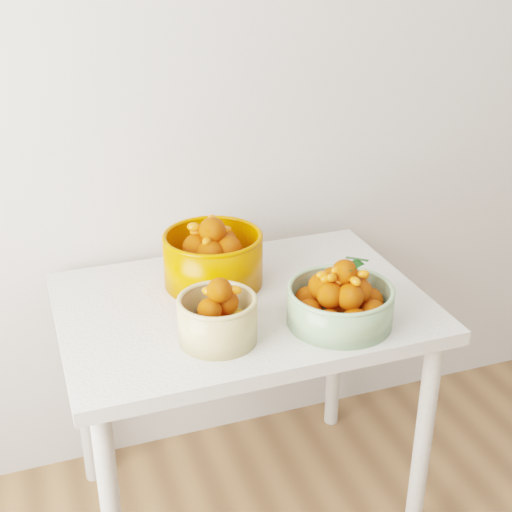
% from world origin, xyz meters
% --- Properties ---
extents(table, '(1.00, 0.70, 0.75)m').
position_xyz_m(table, '(-0.41, 1.60, 0.65)').
color(table, silver).
rests_on(table, ground).
extents(bowl_cream, '(0.25, 0.25, 0.17)m').
position_xyz_m(bowl_cream, '(-0.53, 1.43, 0.82)').
color(bowl_cream, tan).
rests_on(bowl_cream, table).
extents(bowl_green, '(0.32, 0.32, 0.18)m').
position_xyz_m(bowl_green, '(-0.21, 1.41, 0.81)').
color(bowl_green, '#81A677').
rests_on(bowl_green, table).
extents(bowl_orange, '(0.32, 0.32, 0.21)m').
position_xyz_m(bowl_orange, '(-0.46, 1.73, 0.83)').
color(bowl_orange, '#CC5300').
rests_on(bowl_orange, table).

